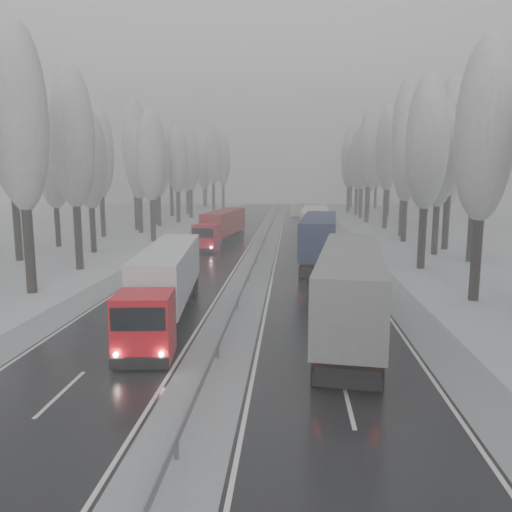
# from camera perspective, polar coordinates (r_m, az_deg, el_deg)

# --- Properties ---
(ground) EXTENTS (260.00, 260.00, 0.00)m
(ground) POSITION_cam_1_polar(r_m,az_deg,el_deg) (18.89, -6.22, -15.86)
(ground) COLOR silver
(ground) RESTS_ON ground
(carriageway_right) EXTENTS (7.50, 200.00, 0.03)m
(carriageway_right) POSITION_cam_1_polar(r_m,az_deg,el_deg) (47.56, 6.52, -0.59)
(carriageway_right) COLOR black
(carriageway_right) RESTS_ON ground
(carriageway_left) EXTENTS (7.50, 200.00, 0.03)m
(carriageway_left) POSITION_cam_1_polar(r_m,az_deg,el_deg) (48.25, -6.03, -0.44)
(carriageway_left) COLOR black
(carriageway_left) RESTS_ON ground
(median_slush) EXTENTS (3.00, 200.00, 0.04)m
(median_slush) POSITION_cam_1_polar(r_m,az_deg,el_deg) (47.62, 0.20, -0.51)
(median_slush) COLOR #9DA0A4
(median_slush) RESTS_ON ground
(shoulder_right) EXTENTS (2.40, 200.00, 0.04)m
(shoulder_right) POSITION_cam_1_polar(r_m,az_deg,el_deg) (48.03, 12.43, -0.65)
(shoulder_right) COLOR #9DA0A4
(shoulder_right) RESTS_ON ground
(shoulder_left) EXTENTS (2.40, 200.00, 0.04)m
(shoulder_left) POSITION_cam_1_polar(r_m,az_deg,el_deg) (49.36, -11.70, -0.36)
(shoulder_left) COLOR #9DA0A4
(shoulder_left) RESTS_ON ground
(median_guardrail) EXTENTS (0.12, 200.00, 0.76)m
(median_guardrail) POSITION_cam_1_polar(r_m,az_deg,el_deg) (47.51, 0.20, 0.17)
(median_guardrail) COLOR slate
(median_guardrail) RESTS_ON ground
(tree_16) EXTENTS (3.60, 3.60, 16.53)m
(tree_16) POSITION_cam_1_polar(r_m,az_deg,el_deg) (34.71, 24.69, 12.76)
(tree_16) COLOR black
(tree_16) RESTS_ON ground
(tree_18) EXTENTS (3.60, 3.60, 16.58)m
(tree_18) POSITION_cam_1_polar(r_m,az_deg,el_deg) (45.40, 18.96, 12.07)
(tree_18) COLOR black
(tree_18) RESTS_ON ground
(tree_19) EXTENTS (3.60, 3.60, 14.57)m
(tree_19) POSITION_cam_1_polar(r_m,az_deg,el_deg) (50.77, 23.84, 9.97)
(tree_19) COLOR black
(tree_19) RESTS_ON ground
(tree_20) EXTENTS (3.60, 3.60, 15.71)m
(tree_20) POSITION_cam_1_polar(r_m,az_deg,el_deg) (54.10, 20.24, 10.85)
(tree_20) COLOR black
(tree_20) RESTS_ON ground
(tree_21) EXTENTS (3.60, 3.60, 18.62)m
(tree_21) POSITION_cam_1_polar(r_m,az_deg,el_deg) (58.66, 21.39, 12.42)
(tree_21) COLOR black
(tree_21) RESTS_ON ground
(tree_22) EXTENTS (3.60, 3.60, 15.86)m
(tree_22) POSITION_cam_1_polar(r_m,az_deg,el_deg) (64.00, 16.88, 10.74)
(tree_22) COLOR black
(tree_22) RESTS_ON ground
(tree_23) EXTENTS (3.60, 3.60, 13.55)m
(tree_23) POSITION_cam_1_polar(r_m,az_deg,el_deg) (69.43, 21.22, 9.14)
(tree_23) COLOR black
(tree_23) RESTS_ON ground
(tree_24) EXTENTS (3.60, 3.60, 20.49)m
(tree_24) POSITION_cam_1_polar(r_m,az_deg,el_deg) (69.64, 16.71, 13.01)
(tree_24) COLOR black
(tree_24) RESTS_ON ground
(tree_25) EXTENTS (3.60, 3.60, 19.44)m
(tree_25) POSITION_cam_1_polar(r_m,az_deg,el_deg) (75.19, 21.28, 11.95)
(tree_25) COLOR black
(tree_25) RESTS_ON ground
(tree_26) EXTENTS (3.60, 3.60, 18.78)m
(tree_26) POSITION_cam_1_polar(r_m,az_deg,el_deg) (79.54, 14.82, 11.77)
(tree_26) COLOR black
(tree_26) RESTS_ON ground
(tree_27) EXTENTS (3.60, 3.60, 17.62)m
(tree_27) POSITION_cam_1_polar(r_m,az_deg,el_deg) (84.96, 19.12, 10.88)
(tree_27) COLOR black
(tree_27) RESTS_ON ground
(tree_28) EXTENTS (3.60, 3.60, 19.62)m
(tree_28) POSITION_cam_1_polar(r_m,az_deg,el_deg) (89.89, 12.77, 11.84)
(tree_28) COLOR black
(tree_28) RESTS_ON ground
(tree_29) EXTENTS (3.60, 3.60, 18.11)m
(tree_29) POSITION_cam_1_polar(r_m,az_deg,el_deg) (95.12, 16.86, 10.93)
(tree_29) COLOR black
(tree_29) RESTS_ON ground
(tree_30) EXTENTS (3.60, 3.60, 17.86)m
(tree_30) POSITION_cam_1_polar(r_m,az_deg,el_deg) (99.52, 12.03, 10.93)
(tree_30) COLOR black
(tree_30) RESTS_ON ground
(tree_31) EXTENTS (3.60, 3.60, 18.58)m
(tree_31) POSITION_cam_1_polar(r_m,az_deg,el_deg) (104.42, 15.01, 10.98)
(tree_31) COLOR black
(tree_31) RESTS_ON ground
(tree_32) EXTENTS (3.60, 3.60, 17.33)m
(tree_32) POSITION_cam_1_polar(r_m,az_deg,el_deg) (106.95, 11.51, 10.62)
(tree_32) COLOR black
(tree_32) RESTS_ON ground
(tree_33) EXTENTS (3.60, 3.60, 14.33)m
(tree_33) POSITION_cam_1_polar(r_m,az_deg,el_deg) (111.31, 12.83, 9.52)
(tree_33) COLOR black
(tree_33) RESTS_ON ground
(tree_34) EXTENTS (3.60, 3.60, 17.63)m
(tree_34) POSITION_cam_1_polar(r_m,az_deg,el_deg) (113.91, 10.59, 10.64)
(tree_34) COLOR black
(tree_34) RESTS_ON ground
(tree_35) EXTENTS (3.60, 3.60, 18.25)m
(tree_35) POSITION_cam_1_polar(r_m,az_deg,el_deg) (119.23, 14.86, 10.61)
(tree_35) COLOR black
(tree_35) RESTS_ON ground
(tree_36) EXTENTS (3.60, 3.60, 20.23)m
(tree_36) POSITION_cam_1_polar(r_m,az_deg,el_deg) (123.89, 10.71, 11.26)
(tree_36) COLOR black
(tree_36) RESTS_ON ground
(tree_37) EXTENTS (3.60, 3.60, 16.37)m
(tree_37) POSITION_cam_1_polar(r_m,az_deg,el_deg) (128.73, 13.61, 9.98)
(tree_37) COLOR black
(tree_37) RESTS_ON ground
(tree_38) EXTENTS (3.60, 3.60, 17.97)m
(tree_38) POSITION_cam_1_polar(r_m,az_deg,el_deg) (134.52, 10.90, 10.46)
(tree_38) COLOR black
(tree_38) RESTS_ON ground
(tree_39) EXTENTS (3.60, 3.60, 16.19)m
(tree_39) POSITION_cam_1_polar(r_m,az_deg,el_deg) (138.81, 11.87, 9.91)
(tree_39) COLOR black
(tree_39) RESTS_ON ground
(tree_56) EXTENTS (3.60, 3.60, 18.12)m
(tree_56) POSITION_cam_1_polar(r_m,az_deg,el_deg) (37.33, -25.38, 13.97)
(tree_56) COLOR black
(tree_56) RESTS_ON ground
(tree_58) EXTENTS (3.60, 3.60, 17.21)m
(tree_58) POSITION_cam_1_polar(r_m,az_deg,el_deg) (45.38, -20.21, 12.51)
(tree_58) COLOR black
(tree_58) RESTS_ON ground
(tree_59) EXTENTS (3.60, 3.60, 18.41)m
(tree_59) POSITION_cam_1_polar(r_m,az_deg,el_deg) (52.46, -26.28, 12.44)
(tree_59) COLOR black
(tree_59) RESTS_ON ground
(tree_60) EXTENTS (3.60, 3.60, 14.84)m
(tree_60) POSITION_cam_1_polar(r_m,az_deg,el_deg) (55.19, -18.51, 10.32)
(tree_60) COLOR black
(tree_60) RESTS_ON ground
(tree_61) EXTENTS (3.60, 3.60, 13.95)m
(tree_61) POSITION_cam_1_polar(r_m,az_deg,el_deg) (61.19, -22.10, 9.42)
(tree_61) COLOR black
(tree_61) RESTS_ON ground
(tree_62) EXTENTS (3.60, 3.60, 16.04)m
(tree_62) POSITION_cam_1_polar(r_m,az_deg,el_deg) (62.99, -11.92, 11.07)
(tree_62) COLOR black
(tree_62) RESTS_ON ground
(tree_63) EXTENTS (3.60, 3.60, 16.88)m
(tree_63) POSITION_cam_1_polar(r_m,az_deg,el_deg) (69.31, -17.42, 11.10)
(tree_63) COLOR black
(tree_63) RESTS_ON ground
(tree_64) EXTENTS (3.60, 3.60, 15.42)m
(tree_64) POSITION_cam_1_polar(r_m,az_deg,el_deg) (72.81, -13.26, 10.41)
(tree_64) COLOR black
(tree_64) RESTS_ON ground
(tree_65) EXTENTS (3.60, 3.60, 19.48)m
(tree_65) POSITION_cam_1_polar(r_m,az_deg,el_deg) (77.28, -13.74, 12.23)
(tree_65) COLOR black
(tree_65) RESTS_ON ground
(tree_66) EXTENTS (3.60, 3.60, 15.23)m
(tree_66) POSITION_cam_1_polar(r_m,az_deg,el_deg) (82.04, -11.17, 10.22)
(tree_66) COLOR black
(tree_66) RESTS_ON ground
(tree_67) EXTENTS (3.60, 3.60, 17.09)m
(tree_67) POSITION_cam_1_polar(r_m,az_deg,el_deg) (86.29, -11.40, 10.94)
(tree_67) COLOR black
(tree_67) RESTS_ON ground
(tree_68) EXTENTS (3.60, 3.60, 16.65)m
(tree_68) POSITION_cam_1_polar(r_m,az_deg,el_deg) (88.24, -9.02, 10.78)
(tree_68) COLOR black
(tree_68) RESTS_ON ground
(tree_69) EXTENTS (3.60, 3.60, 19.35)m
(tree_69) POSITION_cam_1_polar(r_m,az_deg,el_deg) (93.37, -11.44, 11.66)
(tree_69) COLOR black
(tree_69) RESTS_ON ground
(tree_70) EXTENTS (3.60, 3.60, 17.09)m
(tree_70) POSITION_cam_1_polar(r_m,az_deg,el_deg) (98.04, -7.53, 10.79)
(tree_70) COLOR black
(tree_70) RESTS_ON ground
(tree_71) EXTENTS (3.60, 3.60, 19.61)m
(tree_71) POSITION_cam_1_polar(r_m,az_deg,el_deg) (103.04, -9.74, 11.54)
(tree_71) COLOR black
(tree_71) RESTS_ON ground
(tree_72) EXTENTS (3.60, 3.60, 15.11)m
(tree_72) POSITION_cam_1_polar(r_m,az_deg,el_deg) (107.69, -7.88, 9.95)
(tree_72) COLOR black
(tree_72) RESTS_ON ground
(tree_73) EXTENTS (3.60, 3.60, 17.22)m
(tree_73) POSITION_cam_1_polar(r_m,az_deg,el_deg) (112.24, -8.94, 10.57)
(tree_73) COLOR black
(tree_73) RESTS_ON ground
(tree_74) EXTENTS (3.60, 3.60, 19.68)m
(tree_74) POSITION_cam_1_polar(r_m,az_deg,el_deg) (117.69, -4.94, 11.34)
(tree_74) COLOR black
(tree_74) RESTS_ON ground
(tree_75) EXTENTS (3.60, 3.60, 18.60)m
(tree_75) POSITION_cam_1_polar(r_m,az_deg,el_deg) (123.32, -8.91, 10.84)
(tree_75) COLOR black
(tree_75) RESTS_ON ground
(tree_76) EXTENTS (3.60, 3.60, 18.55)m
(tree_76) POSITION_cam_1_polar(r_m,az_deg,el_deg) (126.80, -3.80, 10.86)
(tree_76) COLOR black
(tree_76) RESTS_ON ground
(tree_77) EXTENTS (3.60, 3.60, 14.32)m
(tree_77) POSITION_cam_1_polar(r_m,az_deg,el_deg) (131.57, -6.00, 9.59)
(tree_77) COLOR black
(tree_77) RESTS_ON ground
(tree_78) EXTENTS (3.60, 3.60, 19.55)m
(tree_78) POSITION_cam_1_polar(r_m,az_deg,el_deg) (133.85, -4.92, 11.02)
(tree_78) COLOR black
(tree_78) RESTS_ON ground
(tree_79) EXTENTS (3.60, 3.60, 17.07)m
(tree_79) POSITION_cam_1_polar(r_m,az_deg,el_deg) (138.20, -5.81, 10.29)
(tree_79) COLOR black
(tree_79) RESTS_ON ground
(truck_grey_tarp) EXTENTS (4.83, 17.54, 4.46)m
(truck_grey_tarp) POSITION_cam_1_polar(r_m,az_deg,el_deg) (25.65, 10.75, -3.11)
(truck_grey_tarp) COLOR #4D4D52
(truck_grey_tarp) RESTS_ON ground
(truck_blue_box) EXTENTS (4.21, 17.68, 4.50)m
(truck_blue_box) POSITION_cam_1_polar(r_m,az_deg,el_deg) (45.43, 7.27, 2.27)
(truck_blue_box) COLOR #1B1D43
(truck_blue_box) RESTS_ON ground
(truck_cream_box) EXTENTS (3.64, 17.50, 4.46)m
(truck_cream_box) POSITION_cam_1_polar(r_m,az_deg,el_deg) (57.01, 6.75, 3.63)
(truck_cream_box) COLOR #9B9589
(truck_cream_box) RESTS_ON ground
(box_truck_distant) EXTENTS (3.09, 7.21, 2.61)m
(box_truck_distant) POSITION_cam_1_polar(r_m,az_deg,el_deg) (101.75, 4.81, 5.31)
(box_truck_distant) COLOR #AEB0B5
(box_truck_distant) RESTS_ON ground
(truck_red_white) EXTENTS (3.96, 15.52, 3.95)m
(truck_red_white) POSITION_cam_1_polar(r_m,az_deg,el_deg) (28.39, -10.18, -2.54)
(truck_red_white) COLOR red
(truck_red_white) RESTS_ON ground
(truck_red_red) EXTENTS (4.14, 15.46, 3.93)m
(truck_red_red) POSITION_cam_1_polar(r_m,az_deg,el_deg) (58.83, -3.90, 3.53)
(truck_red_red) COLOR red
(truck_red_red) RESTS_ON ground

